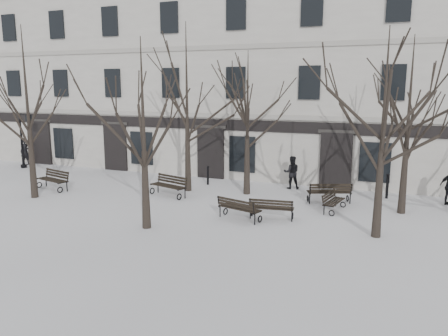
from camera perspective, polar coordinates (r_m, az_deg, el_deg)
The scene contains 19 objects.
ground at distance 16.84m, azimuth -1.50°, elevation -7.47°, with size 100.00×100.00×0.00m, color white.
building at distance 28.37m, azimuth 9.00°, elevation 11.12°, with size 40.40×10.20×11.40m.
tree_0 at distance 22.15m, azimuth -24.42°, elevation 9.03°, with size 5.56×5.56×7.94m.
tree_1 at distance 15.98m, azimuth -10.56°, elevation 7.25°, with size 4.86×4.86×6.94m.
tree_2 at distance 15.67m, azimuth 20.21°, elevation 7.26°, with size 5.03×5.03×7.18m.
tree_4 at distance 21.68m, azimuth -4.90°, elevation 10.44°, with size 5.78×5.78×8.26m.
tree_5 at distance 20.97m, azimuth 3.10°, elevation 8.08°, with size 4.81×4.81×6.87m.
tree_6 at distance 19.13m, azimuth 23.07°, elevation 7.67°, with size 5.06×5.06×7.23m.
bench_0 at distance 24.01m, azimuth -21.36°, elevation -1.35°, with size 2.07×1.19×0.99m.
bench_1 at distance 17.33m, azimuth 1.93°, elevation -5.24°, with size 1.89×1.13×0.91m.
bench_2 at distance 17.50m, azimuth 6.21°, elevation -5.19°, with size 1.81×0.85×0.88m.
bench_3 at distance 21.21m, azimuth -7.18°, elevation -2.22°, with size 2.06×1.24×0.99m.
bench_4 at distance 20.31m, azimuth 13.61°, elevation -3.04°, with size 2.03×1.37×0.97m.
bench_5 at distance 19.13m, azimuth 14.02°, elevation -4.18°, with size 0.87×1.69×0.81m.
lamp_post at distance 30.70m, azimuth -24.64°, elevation 3.86°, with size 1.14×0.42×3.64m.
bollard_a at distance 23.45m, azimuth -2.12°, elevation -0.87°, with size 0.13×0.13×1.02m.
bollard_b at distance 21.93m, azimuth 20.56°, elevation -2.11°, with size 0.15×0.15×1.20m.
pedestrian_a at distance 32.38m, azimuth -24.41°, elevation 0.42°, with size 0.65×0.43×1.78m, color black.
pedestrian_b at distance 22.93m, azimuth 8.76°, elevation -2.65°, with size 0.83×0.64×1.70m, color black.
Camera 1 is at (6.32, -14.70, 5.26)m, focal length 35.00 mm.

